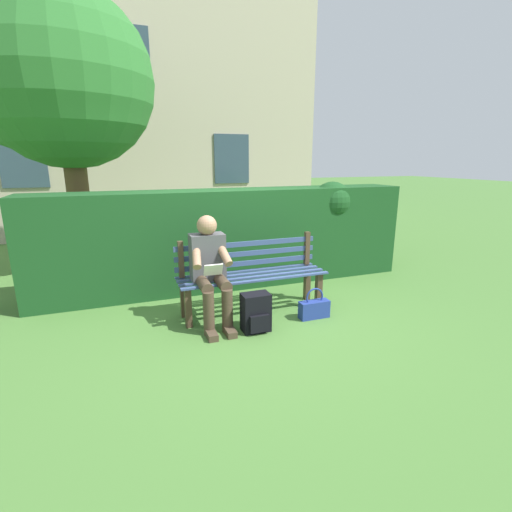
% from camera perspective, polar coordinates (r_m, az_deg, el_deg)
% --- Properties ---
extents(ground, '(60.00, 60.00, 0.00)m').
position_cam_1_polar(ground, '(4.53, -0.44, -8.57)').
color(ground, '#477533').
extents(park_bench, '(1.77, 0.46, 0.89)m').
position_cam_1_polar(park_bench, '(4.43, -0.75, -2.75)').
color(park_bench, '#4C3828').
rests_on(park_bench, ground).
extents(person_seated, '(0.44, 0.73, 1.20)m').
position_cam_1_polar(person_seated, '(4.07, -7.06, -1.75)').
color(person_seated, '#4C4C51').
rests_on(person_seated, ground).
extents(hedge_backdrop, '(5.32, 0.71, 1.47)m').
position_cam_1_polar(hedge_backdrop, '(5.33, -3.73, 3.10)').
color(hedge_backdrop, '#19471E').
rests_on(hedge_backdrop, ground).
extents(tree, '(2.75, 2.62, 4.26)m').
position_cam_1_polar(tree, '(6.82, -28.32, 22.27)').
color(tree, brown).
rests_on(tree, ground).
extents(building_facade, '(9.19, 2.98, 6.43)m').
position_cam_1_polar(building_facade, '(10.85, -18.98, 21.47)').
color(building_facade, '#BCAD93').
rests_on(building_facade, ground).
extents(backpack, '(0.30, 0.27, 0.42)m').
position_cam_1_polar(backpack, '(3.98, -0.02, -8.74)').
color(backpack, black).
rests_on(backpack, ground).
extents(handbag, '(0.36, 0.13, 0.36)m').
position_cam_1_polar(handbag, '(4.38, 8.96, -7.96)').
color(handbag, navy).
rests_on(handbag, ground).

